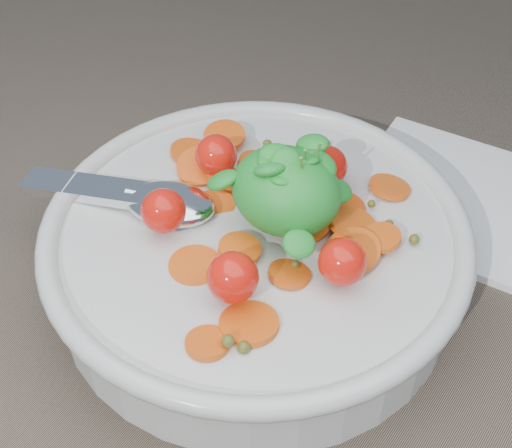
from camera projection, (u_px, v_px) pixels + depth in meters
The scene contains 3 objects.
ground at pixel (263, 300), 0.52m from camera, with size 6.00×6.00×0.00m, color #6E5F4E.
bowl at pixel (256, 248), 0.51m from camera, with size 0.32×0.30×0.13m.
napkin at pixel (463, 200), 0.59m from camera, with size 0.18×0.16×0.01m, color white.
Camera 1 is at (0.19, -0.28, 0.40)m, focal length 50.00 mm.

